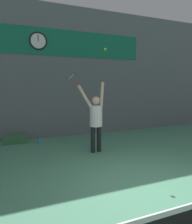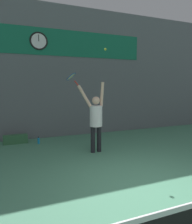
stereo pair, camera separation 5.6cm
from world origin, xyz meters
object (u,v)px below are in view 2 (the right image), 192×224
at_px(scoreboard_clock, 39,41).
at_px(tennis_ball, 105,49).
at_px(tennis_racket, 71,77).
at_px(water_bottle, 39,141).
at_px(tennis_player, 96,117).
at_px(equipment_bag, 15,139).

relative_size(scoreboard_clock, tennis_ball, 9.38).
xyz_separation_m(tennis_racket, water_bottle, (-0.82, 1.28, -2.12)).
bearing_deg(tennis_ball, tennis_player, 164.61).
height_order(scoreboard_clock, water_bottle, scoreboard_clock).
bearing_deg(equipment_bag, water_bottle, -26.11).
height_order(tennis_ball, equipment_bag, tennis_ball).
xyz_separation_m(tennis_ball, water_bottle, (-1.72, 1.69, -2.91)).
relative_size(tennis_racket, tennis_ball, 6.27).
xyz_separation_m(scoreboard_clock, equipment_bag, (-0.95, -0.43, -3.44)).
distance_m(scoreboard_clock, water_bottle, 3.57).
height_order(tennis_player, tennis_racket, tennis_racket).
distance_m(tennis_player, tennis_racket, 1.38).
distance_m(tennis_player, tennis_ball, 1.99).
bearing_deg(scoreboard_clock, tennis_ball, -59.00).
relative_size(tennis_racket, equipment_bag, 0.55).
distance_m(tennis_racket, equipment_bag, 3.07).
bearing_deg(water_bottle, equipment_bag, 153.89).
bearing_deg(tennis_ball, tennis_racket, 154.95).
distance_m(scoreboard_clock, equipment_bag, 3.60).
distance_m(tennis_ball, water_bottle, 3.78).
relative_size(scoreboard_clock, tennis_player, 0.31).
height_order(scoreboard_clock, tennis_player, scoreboard_clock).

